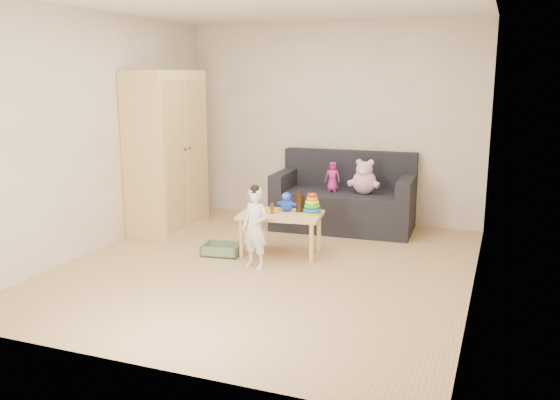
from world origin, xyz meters
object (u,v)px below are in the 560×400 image
at_px(toddler, 255,229).
at_px(play_table, 281,234).
at_px(wardrobe, 167,152).
at_px(sofa, 343,210).

bearing_deg(toddler, play_table, 96.65).
height_order(wardrobe, play_table, wardrobe).
bearing_deg(toddler, wardrobe, 164.33).
height_order(play_table, toddler, toddler).
xyz_separation_m(sofa, play_table, (-0.35, -1.30, -0.01)).
relative_size(wardrobe, play_table, 2.26).
relative_size(play_table, toddler, 1.08).
distance_m(wardrobe, sofa, 2.32).
relative_size(sofa, play_table, 1.98).
distance_m(wardrobe, toddler, 1.98).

